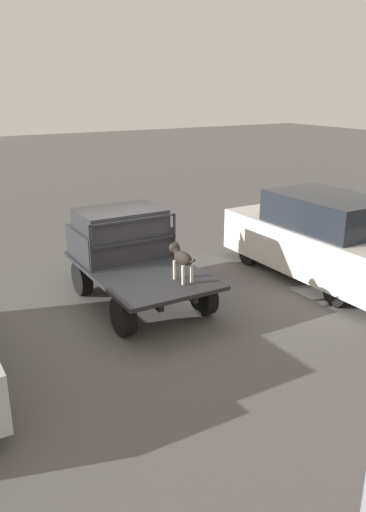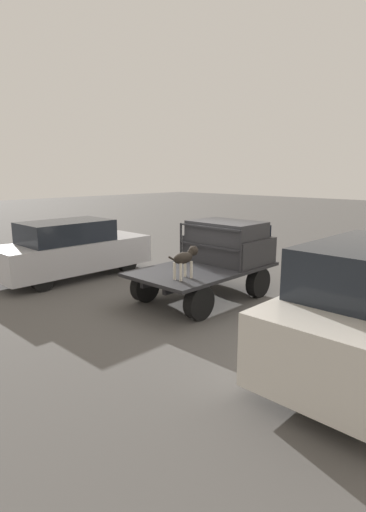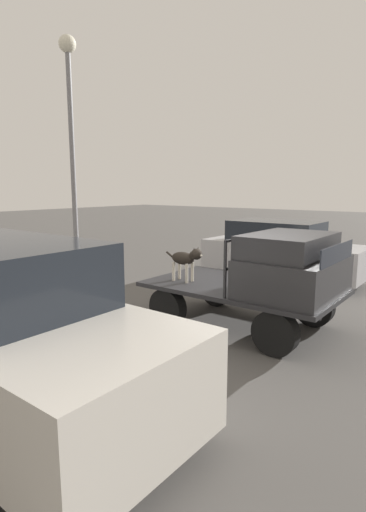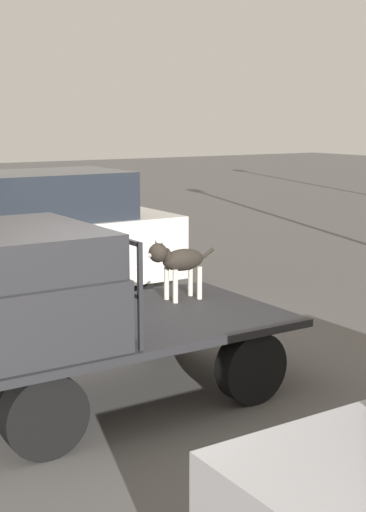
{
  "view_description": "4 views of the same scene",
  "coord_description": "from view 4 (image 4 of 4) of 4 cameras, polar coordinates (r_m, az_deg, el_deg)",
  "views": [
    {
      "loc": [
        -8.8,
        4.12,
        4.35
      ],
      "look_at": [
        -1.11,
        -0.4,
        1.31
      ],
      "focal_mm": 35.0,
      "sensor_mm": 36.0,
      "label": 1
    },
    {
      "loc": [
        -7.13,
        -6.23,
        3.06
      ],
      "look_at": [
        -1.11,
        -0.4,
        1.31
      ],
      "focal_mm": 28.0,
      "sensor_mm": 36.0,
      "label": 2
    },
    {
      "loc": [
        3.63,
        -6.53,
        2.64
      ],
      "look_at": [
        -1.11,
        -0.4,
        1.31
      ],
      "focal_mm": 28.0,
      "sensor_mm": 36.0,
      "label": 3
    },
    {
      "loc": [
        3.18,
        6.29,
        2.84
      ],
      "look_at": [
        -1.11,
        -0.4,
        1.31
      ],
      "focal_mm": 50.0,
      "sensor_mm": 36.0,
      "label": 4
    }
  ],
  "objects": [
    {
      "name": "dog",
      "position": [
        8.05,
        -0.52,
        -0.36
      ],
      "size": [
        0.91,
        0.25,
        0.72
      ],
      "rotation": [
        0.0,
        0.0,
        0.25
      ],
      "color": "beige",
      "rests_on": "flatbed_truck"
    },
    {
      "name": "truck_headboard",
      "position": [
        7.09,
        -7.23,
        -0.48
      ],
      "size": [
        0.04,
        1.95,
        0.98
      ],
      "color": "#232326",
      "rests_on": "flatbed_truck"
    },
    {
      "name": "parked_pickup_far",
      "position": [
        11.45,
        -12.14,
        1.35
      ],
      "size": [
        4.81,
        1.94,
        2.03
      ],
      "rotation": [
        0.0,
        0.0,
        0.17
      ],
      "color": "black",
      "rests_on": "ground"
    },
    {
      "name": "ground_plane",
      "position": [
        7.59,
        -5.51,
        -11.11
      ],
      "size": [
        80.0,
        80.0,
        0.0
      ],
      "primitive_type": "plane",
      "color": "#514F4C"
    },
    {
      "name": "flatbed_truck",
      "position": [
        7.4,
        -5.6,
        -6.9
      ],
      "size": [
        3.58,
        2.07,
        0.81
      ],
      "color": "black",
      "rests_on": "ground"
    },
    {
      "name": "truck_cab",
      "position": [
        6.84,
        -13.02,
        -2.38
      ],
      "size": [
        1.46,
        1.95,
        1.05
      ],
      "color": "#28282B",
      "rests_on": "flatbed_truck"
    }
  ]
}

